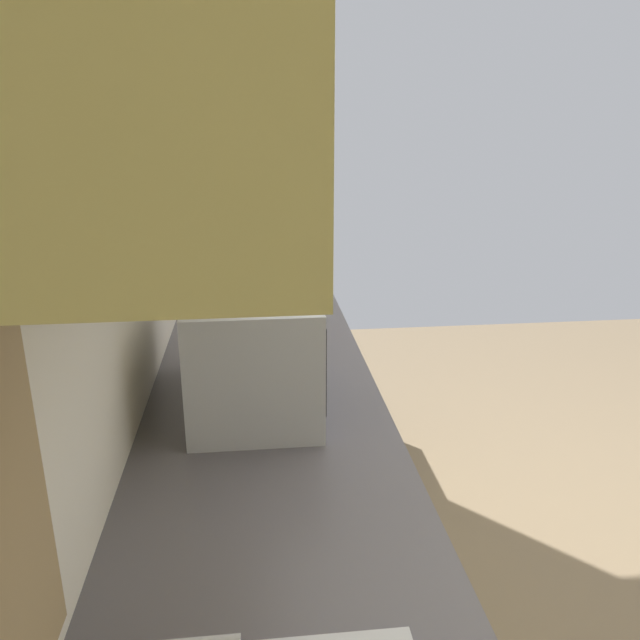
% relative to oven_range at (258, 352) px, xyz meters
% --- Properties ---
extents(ground_plane, '(6.04, 6.04, 0.00)m').
position_rel_oven_range_xyz_m(ground_plane, '(-1.40, -1.15, -0.47)').
color(ground_plane, brown).
extents(wall_back, '(3.90, 0.12, 2.85)m').
position_rel_oven_range_xyz_m(wall_back, '(-1.40, 0.37, 0.95)').
color(wall_back, beige).
rests_on(wall_back, ground_plane).
extents(counter_run, '(2.98, 0.66, 0.91)m').
position_rel_oven_range_xyz_m(counter_run, '(-1.79, -0.01, -0.02)').
color(counter_run, '#DACD6F').
rests_on(counter_run, ground_plane).
extents(oven_range, '(0.60, 0.63, 1.09)m').
position_rel_oven_range_xyz_m(oven_range, '(0.00, 0.00, 0.00)').
color(oven_range, black).
rests_on(oven_range, ground_plane).
extents(microwave, '(0.52, 0.33, 0.32)m').
position_rel_oven_range_xyz_m(microwave, '(-1.49, 0.01, 0.60)').
color(microwave, '#B7BABF').
rests_on(microwave, counter_run).
extents(bowl, '(0.19, 0.19, 0.04)m').
position_rel_oven_range_xyz_m(bowl, '(-0.97, -0.09, 0.46)').
color(bowl, '#D84C47').
rests_on(bowl, counter_run).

